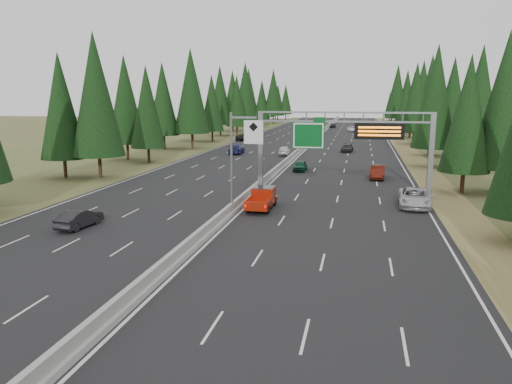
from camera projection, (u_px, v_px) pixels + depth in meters
The scene contains 19 objects.
road at pixel (306, 147), 92.70m from camera, with size 32.00×260.00×0.08m, color black.
shoulder_right at pixel (405, 149), 89.12m from camera, with size 3.60×260.00×0.06m, color olive.
shoulder_left at pixel (214, 145), 96.27m from camera, with size 3.60×260.00×0.06m, color #4B5527.
median_barrier at pixel (306, 145), 92.63m from camera, with size 0.70×260.00×0.85m.
sign_gantry at pixel (350, 140), 46.55m from camera, with size 16.75×0.98×7.80m.
hov_sign_pole at pixel (238, 156), 38.79m from camera, with size 2.80×0.50×8.00m.
tree_row_right at pixel (437, 98), 84.88m from camera, with size 11.92×239.27×18.46m.
tree_row_left at pixel (167, 96), 82.07m from camera, with size 11.31×237.21×18.47m.
silver_minivan at pixel (414, 198), 42.13m from camera, with size 2.57×5.57×1.55m, color #B7B6BB.
red_pickup at pixel (263, 197), 41.65m from camera, with size 1.87×5.24×1.71m.
car_ahead_green at pixel (300, 166), 62.54m from camera, with size 1.50×3.73×1.27m, color #114D2F.
car_ahead_dkred at pixel (377, 172), 56.52m from camera, with size 1.58×4.53×1.49m, color #52150B.
car_ahead_dkgrey at pixel (347, 148), 83.71m from camera, with size 1.81×4.45×1.29m, color black.
car_ahead_white at pixel (352, 129), 132.22m from camera, with size 2.32×5.03×1.40m, color white.
car_ahead_far at pixel (333, 126), 148.31m from camera, with size 1.54×3.82×1.30m, color black.
car_onc_near at pixel (79, 218), 35.46m from camera, with size 1.40×4.02×1.32m, color black.
car_onc_blue at pixel (236, 149), 81.24m from camera, with size 2.09×5.15×1.49m, color #161B4E.
car_onc_white at pixel (284, 150), 79.06m from camera, with size 1.76×4.37×1.49m, color silver.
car_onc_far at pixel (243, 137), 105.68m from camera, with size 2.44×5.29×1.47m, color black.
Camera 1 is at (9.82, -12.57, 9.27)m, focal length 35.00 mm.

